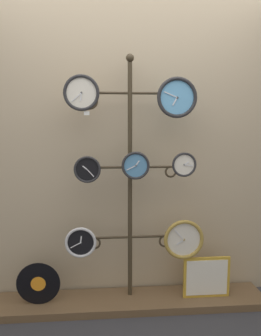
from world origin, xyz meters
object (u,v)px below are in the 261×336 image
clock_middle_left (87,169)px  picture_frame (207,277)px  clock_top_right (177,98)px  clock_bottom_left (81,242)px  clock_top_left (81,93)px  display_stand (130,214)px  clock_middle_right (184,165)px  clock_middle_center (136,166)px  vinyl_record (38,284)px  clock_bottom_right (184,239)px

clock_middle_left → picture_frame: bearing=-0.2°
clock_middle_left → clock_top_right: bearing=-2.3°
clock_bottom_left → clock_middle_left: bearing=19.9°
clock_top_left → picture_frame: size_ratio=0.69×
display_stand → clock_top_right: bearing=-18.4°
picture_frame → clock_top_left: bearing=-179.0°
clock_middle_left → clock_bottom_left: 0.57m
clock_middle_right → clock_middle_center: bearing=179.6°
clock_middle_center → clock_bottom_left: (-0.42, -0.02, -0.59)m
display_stand → clock_middle_left: (-0.33, -0.09, 0.38)m
display_stand → clock_middle_center: (0.04, -0.09, 0.40)m
clock_middle_center → clock_bottom_left: bearing=-177.9°
clock_bottom_left → vinyl_record: (-0.34, 0.02, -0.33)m
clock_middle_left → clock_bottom_right: (0.75, -0.01, -0.57)m
display_stand → picture_frame: (0.62, -0.09, -0.52)m
picture_frame → clock_middle_right: bearing=-178.7°
clock_top_right → clock_middle_left: size_ratio=1.48×
clock_top_left → picture_frame: (0.98, 0.02, -1.46)m
display_stand → vinyl_record: size_ratio=5.88×
display_stand → vinyl_record: (-0.72, -0.09, -0.51)m
clock_top_left → clock_middle_right: 0.94m
clock_bottom_left → clock_bottom_right: bearing=0.8°
display_stand → clock_bottom_left: bearing=-164.4°
clock_middle_right → display_stand: bearing=166.9°
clock_bottom_left → display_stand: bearing=15.6°
clock_middle_center → clock_bottom_right: size_ratio=0.67×
clock_top_left → display_stand: bearing=16.6°
clock_bottom_left → clock_top_left: bearing=1.2°
clock_top_left → clock_middle_center: clock_top_left is taller
clock_top_right → clock_middle_left: clock_top_right is taller
clock_middle_right → vinyl_record: (-1.13, 0.00, -0.92)m
clock_top_left → vinyl_record: bearing=177.4°
clock_middle_right → clock_bottom_left: clock_middle_right is taller
clock_top_right → clock_middle_left: (-0.67, 0.03, -0.53)m
clock_bottom_right → clock_middle_left: bearing=179.2°
vinyl_record → picture_frame: bearing=0.0°
display_stand → clock_middle_center: display_stand is taller
clock_middle_left → vinyl_record: (-0.39, -0.00, -0.89)m
clock_top_left → clock_top_right: 0.70m
clock_top_left → clock_middle_left: clock_top_left is taller
clock_top_right → clock_middle_right: size_ratio=1.59×
clock_middle_left → display_stand: bearing=14.8°
clock_middle_right → vinyl_record: bearing=179.8°
clock_bottom_right → vinyl_record: clock_bottom_right is taller
clock_top_left → clock_middle_right: clock_top_left is taller
clock_middle_center → picture_frame: clock_middle_center is taller
vinyl_record → picture_frame: 1.34m
clock_top_left → clock_middle_left: bearing=33.3°
display_stand → clock_bottom_right: (0.42, -0.10, -0.19)m
clock_middle_center → clock_middle_right: size_ratio=1.13×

